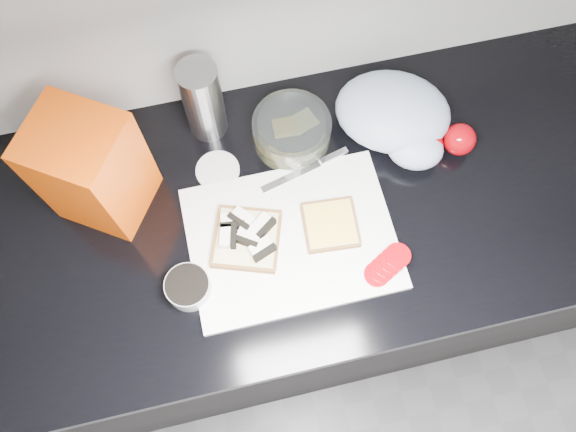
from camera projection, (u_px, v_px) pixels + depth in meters
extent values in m
cube|color=black|center=(290.00, 271.00, 1.57)|extent=(3.50, 0.60, 0.86)
cube|color=black|center=(291.00, 209.00, 1.15)|extent=(3.50, 0.64, 0.04)
cube|color=white|center=(291.00, 238.00, 1.10)|extent=(0.40, 0.30, 0.01)
cube|color=beige|center=(247.00, 239.00, 1.08)|extent=(0.16, 0.16, 0.02)
cube|color=white|center=(232.00, 220.00, 1.08)|extent=(0.05, 0.03, 0.02)
cube|color=black|center=(232.00, 220.00, 1.08)|extent=(0.05, 0.02, 0.02)
cube|color=white|center=(243.00, 217.00, 1.08)|extent=(0.05, 0.05, 0.02)
cube|color=black|center=(243.00, 217.00, 1.08)|extent=(0.04, 0.04, 0.02)
cube|color=white|center=(261.00, 225.00, 1.08)|extent=(0.05, 0.05, 0.02)
cube|color=black|center=(261.00, 225.00, 1.08)|extent=(0.04, 0.04, 0.02)
cube|color=white|center=(227.00, 236.00, 1.06)|extent=(0.03, 0.05, 0.02)
cube|color=black|center=(227.00, 236.00, 1.06)|extent=(0.02, 0.05, 0.02)
cube|color=white|center=(249.00, 236.00, 1.07)|extent=(0.05, 0.04, 0.02)
cube|color=black|center=(249.00, 236.00, 1.07)|extent=(0.05, 0.04, 0.02)
cube|color=white|center=(261.00, 248.00, 1.06)|extent=(0.05, 0.04, 0.02)
cube|color=black|center=(261.00, 248.00, 1.06)|extent=(0.05, 0.03, 0.02)
cube|color=beige|center=(330.00, 225.00, 1.10)|extent=(0.11, 0.11, 0.01)
cube|color=#FFD24B|center=(331.00, 223.00, 1.09)|extent=(0.10, 0.10, 0.00)
cylinder|color=#9D030B|center=(377.00, 274.00, 1.06)|extent=(0.06, 0.06, 0.01)
cylinder|color=#9D030B|center=(382.00, 270.00, 1.06)|extent=(0.05, 0.05, 0.01)
cylinder|color=#9D030B|center=(387.00, 265.00, 1.06)|extent=(0.06, 0.06, 0.01)
cylinder|color=#9D030B|center=(393.00, 260.00, 1.06)|extent=(0.06, 0.06, 0.01)
cylinder|color=#9D030B|center=(398.00, 255.00, 1.06)|extent=(0.07, 0.07, 0.01)
cube|color=#B3B2B7|center=(291.00, 177.00, 1.14)|extent=(0.13, 0.05, 0.00)
cube|color=#B3B2B7|center=(334.00, 156.00, 1.16)|extent=(0.06, 0.03, 0.01)
cylinder|color=#AAAFAF|center=(188.00, 287.00, 1.05)|extent=(0.09, 0.09, 0.04)
cylinder|color=black|center=(187.00, 285.00, 1.03)|extent=(0.08, 0.08, 0.01)
cylinder|color=silver|center=(218.00, 170.00, 1.16)|extent=(0.10, 0.10, 0.01)
cylinder|color=silver|center=(292.00, 131.00, 1.16)|extent=(0.16, 0.16, 0.07)
cube|color=#FFD24B|center=(285.00, 133.00, 1.16)|extent=(0.05, 0.04, 0.04)
cube|color=#E8E88B|center=(303.00, 129.00, 1.18)|extent=(0.07, 0.06, 0.01)
cube|color=#F64404|center=(92.00, 170.00, 1.02)|extent=(0.21, 0.21, 0.25)
cylinder|color=#AAAAAE|center=(203.00, 101.00, 1.11)|extent=(0.08, 0.08, 0.19)
ellipsoid|color=#AABAD1|center=(393.00, 112.00, 1.15)|extent=(0.30, 0.27, 0.11)
ellipsoid|color=#AABAD1|center=(415.00, 148.00, 1.14)|extent=(0.14, 0.13, 0.07)
sphere|color=#9D030B|center=(427.00, 145.00, 1.15)|extent=(0.07, 0.07, 0.07)
sphere|color=#9D030B|center=(460.00, 139.00, 1.15)|extent=(0.07, 0.07, 0.07)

